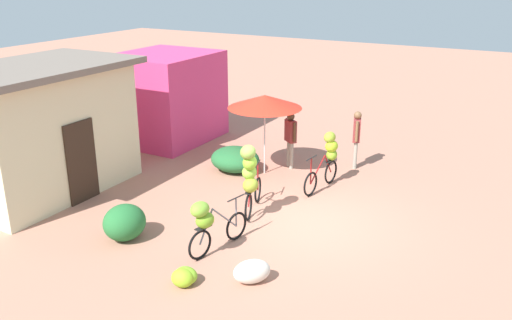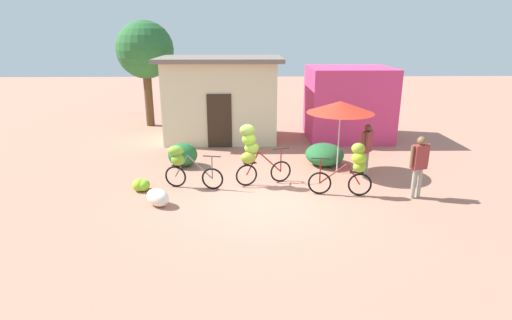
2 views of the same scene
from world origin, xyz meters
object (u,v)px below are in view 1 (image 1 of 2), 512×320
market_umbrella (265,102)px  bicycle_center_loaded (328,156)px  bicycle_leftmost (208,221)px  building_low (41,129)px  bicycle_near_pile (250,174)px  shop_pink (166,97)px  person_vendor (290,135)px  banana_pile_on_ground (185,277)px  produce_sack (252,271)px  person_bystander (357,134)px

market_umbrella → bicycle_center_loaded: 2.22m
market_umbrella → bicycle_leftmost: market_umbrella is taller
building_low → bicycle_center_loaded: 7.24m
bicycle_near_pile → bicycle_leftmost: bearing=-175.9°
market_umbrella → bicycle_center_loaded: size_ratio=1.33×
building_low → shop_pink: building_low is taller
person_vendor → bicycle_center_loaded: bearing=-117.8°
market_umbrella → person_vendor: 1.36m
banana_pile_on_ground → person_vendor: size_ratio=0.32×
bicycle_near_pile → person_vendor: bicycle_near_pile is taller
bicycle_near_pile → bicycle_center_loaded: bearing=-17.4°
bicycle_center_loaded → produce_sack: (-4.99, -0.56, -0.61)m
bicycle_leftmost → produce_sack: bicycle_leftmost is taller
bicycle_near_pile → banana_pile_on_ground: size_ratio=3.41×
market_umbrella → banana_pile_on_ground: size_ratio=4.27×
building_low → person_bystander: 8.35m
banana_pile_on_ground → bicycle_leftmost: bearing=11.1°
building_low → person_vendor: (4.52, -4.70, -0.65)m
building_low → person_bystander: bearing=-49.4°
person_vendor → person_bystander: bearing=-61.0°
building_low → bicycle_leftmost: size_ratio=2.87×
banana_pile_on_ground → person_bystander: person_bystander is taller
market_umbrella → bicycle_center_loaded: market_umbrella is taller
bicycle_near_pile → market_umbrella: bearing=21.6°
building_low → banana_pile_on_ground: building_low is taller
shop_pink → person_bystander: size_ratio=1.93×
bicycle_leftmost → bicycle_near_pile: bicycle_near_pile is taller
bicycle_leftmost → bicycle_center_loaded: (4.53, -0.68, 0.09)m
bicycle_center_loaded → person_bystander: person_bystander is taller
bicycle_center_loaded → person_bystander: 1.67m
bicycle_near_pile → banana_pile_on_ground: (-3.03, -0.36, -0.89)m
market_umbrella → person_bystander: bearing=-51.5°
building_low → bicycle_near_pile: building_low is taller
produce_sack → shop_pink: bearing=47.1°
banana_pile_on_ground → person_vendor: person_vendor is taller
shop_pink → building_low: bearing=-179.0°
banana_pile_on_ground → person_bystander: (7.30, -0.65, 0.86)m
shop_pink → market_umbrella: size_ratio=1.44×
bicycle_leftmost → bicycle_center_loaded: size_ratio=0.99×
bicycle_center_loaded → person_bystander: (1.65, -0.19, 0.19)m
banana_pile_on_ground → shop_pink: bearing=39.6°
shop_pink → produce_sack: (-6.30, -6.78, -1.20)m
market_umbrella → bicycle_near_pile: (-2.63, -1.04, -1.00)m
bicycle_leftmost → building_low: bearing=82.0°
banana_pile_on_ground → bicycle_near_pile: bearing=6.7°
bicycle_leftmost → bicycle_near_pile: 1.94m
bicycle_center_loaded → market_umbrella: bearing=89.4°
bicycle_leftmost → bicycle_near_pile: (1.91, 0.14, 0.31)m
market_umbrella → produce_sack: (-5.01, -2.43, -1.82)m
person_bystander → shop_pink: bearing=93.1°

